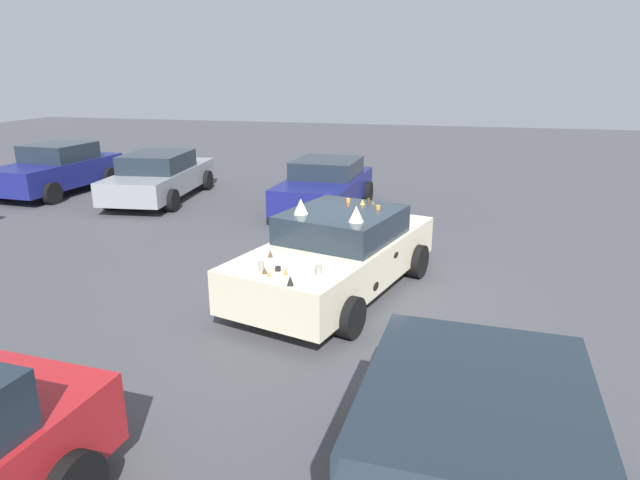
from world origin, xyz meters
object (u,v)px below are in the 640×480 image
parked_sedan_behind_right (160,176)px  parked_sedan_far_right (325,186)px  art_car_decorated (338,253)px  parked_sedan_far_left (58,169)px

parked_sedan_behind_right → parked_sedan_far_right: 4.93m
art_car_decorated → parked_sedan_far_right: size_ratio=1.17×
parked_sedan_far_right → parked_sedan_far_left: 8.37m
parked_sedan_behind_right → parked_sedan_far_left: 3.44m
parked_sedan_far_right → parked_sedan_far_left: parked_sedan_far_left is taller
parked_sedan_far_left → parked_sedan_far_right: bearing=91.3°
parked_sedan_behind_right → parked_sedan_far_right: parked_sedan_behind_right is taller
art_car_decorated → parked_sedan_behind_right: bearing=-115.5°
parked_sedan_far_right → parked_sedan_far_left: (0.25, 8.37, 0.05)m
parked_sedan_behind_right → parked_sedan_far_right: bearing=-98.8°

